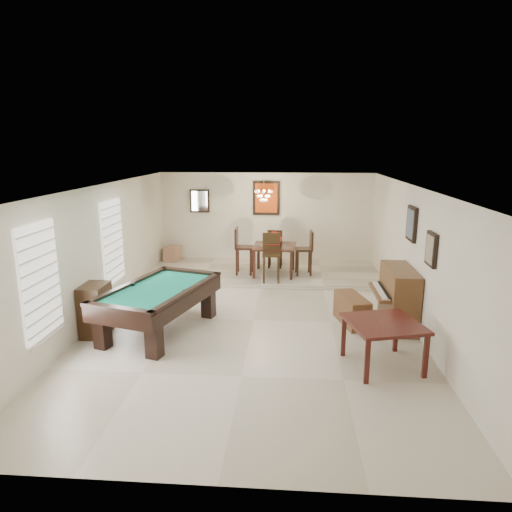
# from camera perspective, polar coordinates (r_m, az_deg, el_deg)

# --- Properties ---
(ground_plane) EXTENTS (6.00, 9.00, 0.02)m
(ground_plane) POSITION_cam_1_polar(r_m,az_deg,el_deg) (9.02, -0.29, -8.08)
(ground_plane) COLOR beige
(wall_back) EXTENTS (6.00, 0.04, 2.60)m
(wall_back) POSITION_cam_1_polar(r_m,az_deg,el_deg) (13.04, 1.29, 4.66)
(wall_back) COLOR silver
(wall_back) RESTS_ON ground_plane
(wall_front) EXTENTS (6.00, 0.04, 2.60)m
(wall_front) POSITION_cam_1_polar(r_m,az_deg,el_deg) (4.41, -5.12, -13.76)
(wall_front) COLOR silver
(wall_front) RESTS_ON ground_plane
(wall_left) EXTENTS (0.04, 9.00, 2.60)m
(wall_left) POSITION_cam_1_polar(r_m,az_deg,el_deg) (9.35, -18.95, 0.36)
(wall_left) COLOR silver
(wall_left) RESTS_ON ground_plane
(wall_right) EXTENTS (0.04, 9.00, 2.60)m
(wall_right) POSITION_cam_1_polar(r_m,az_deg,el_deg) (8.91, 19.31, -0.31)
(wall_right) COLOR silver
(wall_right) RESTS_ON ground_plane
(ceiling) EXTENTS (6.00, 9.00, 0.04)m
(ceiling) POSITION_cam_1_polar(r_m,az_deg,el_deg) (8.42, -0.31, 8.67)
(ceiling) COLOR white
(ceiling) RESTS_ON wall_back
(dining_step) EXTENTS (6.00, 2.50, 0.12)m
(dining_step) POSITION_cam_1_polar(r_m,az_deg,el_deg) (12.08, 0.94, -2.08)
(dining_step) COLOR beige
(dining_step) RESTS_ON ground_plane
(window_left_front) EXTENTS (0.06, 1.00, 1.70)m
(window_left_front) POSITION_cam_1_polar(r_m,az_deg,el_deg) (7.41, -25.37, -2.79)
(window_left_front) COLOR white
(window_left_front) RESTS_ON wall_left
(window_left_rear) EXTENTS (0.06, 1.00, 1.70)m
(window_left_rear) POSITION_cam_1_polar(r_m,az_deg,el_deg) (9.86, -17.49, 1.72)
(window_left_rear) COLOR white
(window_left_rear) RESTS_ON wall_left
(pool_table) EXTENTS (1.96, 2.72, 0.81)m
(pool_table) POSITION_cam_1_polar(r_m,az_deg,el_deg) (8.57, -11.97, -6.60)
(pool_table) COLOR black
(pool_table) RESTS_ON ground_plane
(square_table) EXTENTS (1.28, 1.28, 0.72)m
(square_table) POSITION_cam_1_polar(r_m,az_deg,el_deg) (7.38, 15.55, -10.57)
(square_table) COLOR #36110D
(square_table) RESTS_ON ground_plane
(upright_piano) EXTENTS (0.75, 1.34, 1.11)m
(upright_piano) POSITION_cam_1_polar(r_m,az_deg,el_deg) (8.97, 16.58, -4.95)
(upright_piano) COLOR brown
(upright_piano) RESTS_ON ground_plane
(piano_bench) EXTENTS (0.62, 1.05, 0.55)m
(piano_bench) POSITION_cam_1_polar(r_m,az_deg,el_deg) (8.96, 11.89, -6.60)
(piano_bench) COLOR brown
(piano_bench) RESTS_ON ground_plane
(apothecary_chest) EXTENTS (0.41, 0.62, 0.93)m
(apothecary_chest) POSITION_cam_1_polar(r_m,az_deg,el_deg) (8.70, -19.42, -6.37)
(apothecary_chest) COLOR black
(apothecary_chest) RESTS_ON ground_plane
(dining_table) EXTENTS (1.11, 1.11, 0.87)m
(dining_table) POSITION_cam_1_polar(r_m,az_deg,el_deg) (11.63, 2.29, -0.18)
(dining_table) COLOR black
(dining_table) RESTS_ON dining_step
(flower_vase) EXTENTS (0.18, 0.18, 0.25)m
(flower_vase) POSITION_cam_1_polar(r_m,az_deg,el_deg) (11.51, 2.32, 2.53)
(flower_vase) COLOR #B60F12
(flower_vase) RESTS_ON dining_table
(dining_chair_south) EXTENTS (0.45, 0.45, 1.16)m
(dining_chair_south) POSITION_cam_1_polar(r_m,az_deg,el_deg) (10.95, 1.93, -0.26)
(dining_chair_south) COLOR black
(dining_chair_south) RESTS_ON dining_step
(dining_chair_north) EXTENTS (0.40, 0.40, 1.05)m
(dining_chair_north) POSITION_cam_1_polar(r_m,az_deg,el_deg) (12.30, 2.42, 0.99)
(dining_chair_north) COLOR black
(dining_chair_north) RESTS_ON dining_step
(dining_chair_west) EXTENTS (0.45, 0.45, 1.19)m
(dining_chair_west) POSITION_cam_1_polar(r_m,az_deg,el_deg) (11.61, -1.48, 0.62)
(dining_chair_west) COLOR black
(dining_chair_west) RESTS_ON dining_step
(dining_chair_east) EXTENTS (0.45, 0.45, 1.13)m
(dining_chair_east) POSITION_cam_1_polar(r_m,az_deg,el_deg) (11.64, 5.99, 0.40)
(dining_chair_east) COLOR black
(dining_chair_east) RESTS_ON dining_step
(corner_bench) EXTENTS (0.46, 0.53, 0.42)m
(corner_bench) POSITION_cam_1_polar(r_m,az_deg,el_deg) (13.25, -10.39, 0.31)
(corner_bench) COLOR #A9775C
(corner_bench) RESTS_ON dining_step
(chandelier) EXTENTS (0.44, 0.44, 0.60)m
(chandelier) POSITION_cam_1_polar(r_m,az_deg,el_deg) (11.63, 0.97, 8.05)
(chandelier) COLOR #FFE5B2
(chandelier) RESTS_ON ceiling
(back_painting) EXTENTS (0.75, 0.06, 0.95)m
(back_painting) POSITION_cam_1_polar(r_m,az_deg,el_deg) (12.92, 1.29, 7.26)
(back_painting) COLOR #D84C14
(back_painting) RESTS_ON wall_back
(back_mirror) EXTENTS (0.55, 0.06, 0.65)m
(back_mirror) POSITION_cam_1_polar(r_m,az_deg,el_deg) (13.16, -7.06, 6.85)
(back_mirror) COLOR white
(back_mirror) RESTS_ON wall_back
(right_picture_upper) EXTENTS (0.06, 0.55, 0.65)m
(right_picture_upper) POSITION_cam_1_polar(r_m,az_deg,el_deg) (9.07, 18.89, 3.84)
(right_picture_upper) COLOR slate
(right_picture_upper) RESTS_ON wall_right
(right_picture_lower) EXTENTS (0.06, 0.45, 0.55)m
(right_picture_lower) POSITION_cam_1_polar(r_m,az_deg,el_deg) (7.88, 21.08, 0.78)
(right_picture_lower) COLOR gray
(right_picture_lower) RESTS_ON wall_right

